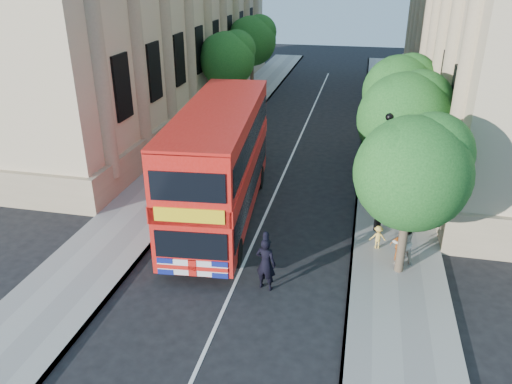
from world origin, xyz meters
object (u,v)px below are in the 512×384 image
Objects in this scene: double_decker_bus at (220,161)px; police_constable at (266,264)px; box_van at (239,143)px; woman_pedestrian at (403,242)px; lamp_post at (382,179)px.

double_decker_bus is 5.99m from police_constable.
woman_pedestrian is (8.58, -8.91, -0.29)m from box_van.
police_constable is (-3.86, -5.00, -1.49)m from lamp_post.
lamp_post is 3.01m from woman_pedestrian.
double_decker_bus reaches higher than woman_pedestrian.
box_van reaches higher than woman_pedestrian.
double_decker_bus is (-6.88, -0.15, 0.28)m from lamp_post.
box_van is at bearing 91.62° from double_decker_bus.
box_van is (-0.82, 6.58, -1.45)m from double_decker_bus.
lamp_post is at bearing -114.36° from police_constable.
double_decker_bus reaches higher than police_constable.
police_constable is 5.37m from woman_pedestrian.
lamp_post is 0.46× the size of double_decker_bus.
lamp_post is 1.04× the size of box_van.
woman_pedestrian is at bearing -51.49° from box_van.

